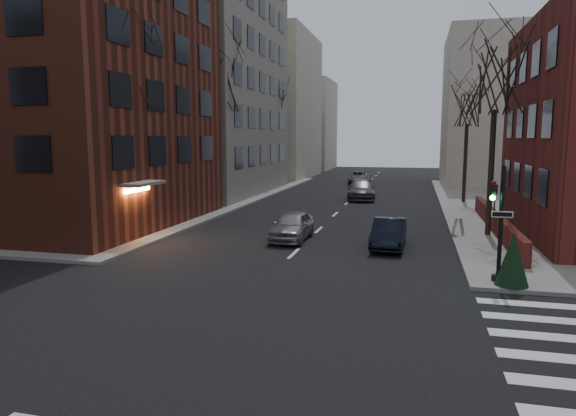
% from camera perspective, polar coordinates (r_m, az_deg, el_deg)
% --- Properties ---
extents(ground, '(160.00, 160.00, 0.00)m').
position_cam_1_polar(ground, '(11.95, -13.38, -17.57)').
color(ground, black).
rests_on(ground, ground).
extents(sidewalk_far_left, '(44.00, 44.00, 0.15)m').
position_cam_1_polar(sidewalk_far_left, '(52.44, -26.71, 1.53)').
color(sidewalk_far_left, gray).
rests_on(sidewalk_far_left, ground).
extents(building_left_brick, '(15.00, 15.00, 18.00)m').
position_cam_1_polar(building_left_brick, '(33.42, -24.99, 13.86)').
color(building_left_brick, brown).
rests_on(building_left_brick, ground).
extents(building_left_tan, '(18.00, 18.00, 28.00)m').
position_cam_1_polar(building_left_tan, '(49.63, -13.42, 18.00)').
color(building_left_tan, gray).
rests_on(building_left_tan, ground).
extents(low_wall_right, '(0.35, 16.00, 1.00)m').
position_cam_1_polar(low_wall_right, '(29.19, 22.07, -1.47)').
color(low_wall_right, maroon).
rests_on(low_wall_right, sidewalk_far_right).
extents(building_distant_la, '(14.00, 16.00, 18.00)m').
position_cam_1_polar(building_distant_la, '(67.71, -3.42, 11.16)').
color(building_distant_la, beige).
rests_on(building_distant_la, ground).
extents(building_distant_ra, '(14.00, 14.00, 16.00)m').
position_cam_1_polar(building_distant_ra, '(60.43, 23.73, 9.97)').
color(building_distant_ra, beige).
rests_on(building_distant_ra, ground).
extents(building_distant_lb, '(10.00, 12.00, 14.00)m').
position_cam_1_polar(building_distant_lb, '(83.55, 1.44, 9.17)').
color(building_distant_lb, beige).
rests_on(building_distant_lb, ground).
extents(traffic_signal, '(0.76, 0.44, 4.00)m').
position_cam_1_polar(traffic_signal, '(19.02, 22.37, -2.36)').
color(traffic_signal, black).
rests_on(traffic_signal, sidewalk_far_right).
extents(tree_left_a, '(4.18, 4.18, 10.26)m').
position_cam_1_polar(tree_left_a, '(27.54, -17.03, 14.58)').
color(tree_left_a, '#2D231C').
rests_on(tree_left_a, sidewalk_far_left).
extents(tree_left_b, '(4.40, 4.40, 10.80)m').
position_cam_1_polar(tree_left_b, '(38.35, -7.58, 13.51)').
color(tree_left_b, '#2D231C').
rests_on(tree_left_b, sidewalk_far_left).
extents(tree_left_c, '(3.96, 3.96, 9.72)m').
position_cam_1_polar(tree_left_c, '(51.54, -1.76, 11.13)').
color(tree_left_c, '#2D231C').
rests_on(tree_left_c, sidewalk_far_left).
extents(tree_right_a, '(3.96, 3.96, 9.72)m').
position_cam_1_polar(tree_right_a, '(27.95, 22.11, 13.33)').
color(tree_right_a, '#2D231C').
rests_on(tree_right_a, sidewalk_far_right).
extents(tree_right_b, '(3.74, 3.74, 9.18)m').
position_cam_1_polar(tree_right_b, '(41.78, 19.36, 10.85)').
color(tree_right_b, '#2D231C').
rests_on(tree_right_b, sidewalk_far_right).
extents(streetlamp_near, '(0.36, 0.36, 6.28)m').
position_cam_1_polar(streetlamp_near, '(34.24, -8.96, 6.34)').
color(streetlamp_near, black).
rests_on(streetlamp_near, sidewalk_far_left).
extents(streetlamp_far, '(0.36, 0.36, 6.28)m').
position_cam_1_polar(streetlamp_far, '(53.23, -0.53, 6.94)').
color(streetlamp_far, black).
rests_on(streetlamp_far, sidewalk_far_left).
extents(parked_sedan, '(1.54, 4.12, 1.34)m').
position_cam_1_polar(parked_sedan, '(24.23, 11.14, -2.80)').
color(parked_sedan, black).
rests_on(parked_sedan, ground).
extents(car_lane_silver, '(1.69, 4.18, 1.42)m').
position_cam_1_polar(car_lane_silver, '(25.61, 0.44, -1.98)').
color(car_lane_silver, '#97979C').
rests_on(car_lane_silver, ground).
extents(car_lane_gray, '(2.77, 5.66, 1.58)m').
position_cam_1_polar(car_lane_gray, '(42.84, 8.12, 2.02)').
color(car_lane_gray, '#404146').
rests_on(car_lane_gray, ground).
extents(car_lane_far, '(2.70, 5.23, 1.41)m').
position_cam_1_polar(car_lane_far, '(56.83, 7.96, 3.36)').
color(car_lane_far, '#39383D').
rests_on(car_lane_far, ground).
extents(sandwich_board, '(0.55, 0.64, 0.87)m').
position_cam_1_polar(sandwich_board, '(27.46, 18.37, -1.99)').
color(sandwich_board, silver).
rests_on(sandwich_board, sidewalk_far_right).
extents(evergreen_shrub, '(1.12, 1.12, 1.81)m').
position_cam_1_polar(evergreen_shrub, '(18.78, 23.70, -5.22)').
color(evergreen_shrub, black).
rests_on(evergreen_shrub, sidewalk_far_right).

